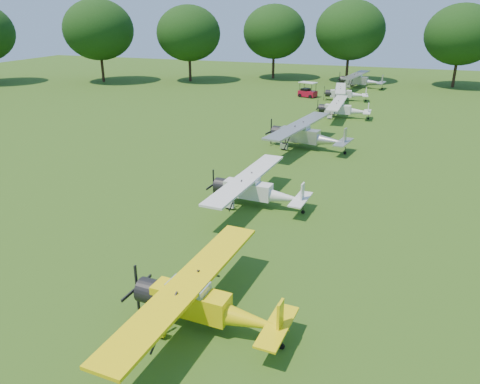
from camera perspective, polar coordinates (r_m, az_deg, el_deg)
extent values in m
plane|color=#244D13|center=(27.78, 1.61, -2.75)|extent=(160.00, 160.00, 0.00)
cylinder|color=black|center=(81.12, 24.72, 13.12)|extent=(0.44, 0.44, 4.51)
ellipsoid|color=black|center=(80.69, 25.35, 16.96)|extent=(10.52, 10.52, 8.94)
cylinder|color=black|center=(81.96, 12.94, 14.63)|extent=(0.44, 0.44, 4.74)
ellipsoid|color=black|center=(81.52, 13.29, 18.66)|extent=(11.05, 11.05, 9.39)
cylinder|color=black|center=(84.24, 4.08, 15.18)|extent=(0.44, 0.44, 4.49)
ellipsoid|color=black|center=(83.82, 4.19, 18.91)|extent=(10.47, 10.47, 8.90)
cylinder|color=black|center=(80.98, -6.12, 14.85)|extent=(0.44, 0.44, 4.44)
ellipsoid|color=black|center=(80.55, -6.28, 18.69)|extent=(10.36, 10.36, 8.80)
cylinder|color=black|center=(82.89, -16.43, 14.40)|extent=(0.44, 0.44, 4.77)
ellipsoid|color=black|center=(82.46, -16.88, 18.41)|extent=(11.14, 11.14, 9.47)
cube|color=yellow|center=(18.34, -6.00, -13.16)|extent=(3.13, 1.11, 1.01)
cone|color=yellow|center=(17.50, 1.77, -15.52)|extent=(2.74, 1.04, 0.87)
cube|color=#8CA5B2|center=(18.08, -6.34, -11.71)|extent=(1.59, 0.98, 0.53)
cylinder|color=black|center=(19.17, -10.89, -11.78)|extent=(0.93, 1.05, 1.00)
cube|color=black|center=(19.48, -12.46, -11.31)|extent=(0.06, 0.12, 2.02)
cube|color=yellow|center=(17.95, -6.37, -11.07)|extent=(2.04, 10.26, 0.13)
cube|color=yellow|center=(16.96, 4.91, -14.95)|extent=(0.13, 0.53, 1.25)
cube|color=yellow|center=(17.25, 4.55, -16.04)|extent=(0.99, 2.74, 0.09)
cylinder|color=black|center=(18.28, -10.00, -16.33)|extent=(0.59, 0.19, 0.58)
cylinder|color=black|center=(19.92, -6.20, -12.56)|extent=(0.59, 0.19, 0.58)
cylinder|color=black|center=(17.70, 5.09, -18.22)|extent=(0.24, 0.09, 0.23)
cube|color=silver|center=(28.81, 0.99, 0.28)|extent=(3.04, 1.09, 0.98)
cone|color=silver|center=(28.06, 5.75, -0.73)|extent=(2.67, 1.02, 0.84)
cube|color=#8CA5B2|center=(28.66, 0.83, 1.26)|extent=(1.55, 0.96, 0.51)
cylinder|color=black|center=(29.49, -2.19, 0.78)|extent=(0.91, 1.03, 0.97)
cube|color=black|center=(29.74, -3.25, 0.94)|extent=(0.06, 0.12, 1.96)
cube|color=silver|center=(28.58, 0.83, 1.70)|extent=(2.04, 9.97, 0.13)
cube|color=silver|center=(27.65, 7.63, -0.13)|extent=(0.13, 0.52, 1.21)
cube|color=silver|center=(27.82, 7.40, -0.90)|extent=(0.97, 2.66, 0.08)
cylinder|color=black|center=(28.36, -1.32, -1.60)|extent=(0.57, 0.19, 0.56)
cylinder|color=black|center=(30.34, 0.53, -0.02)|extent=(0.57, 0.19, 0.56)
cylinder|color=black|center=(28.08, 7.69, -2.42)|extent=(0.23, 0.09, 0.22)
cube|color=#B5B5BA|center=(41.23, 7.30, 6.89)|extent=(3.58, 1.59, 1.14)
cone|color=#B5B5BA|center=(40.32, 11.15, 6.09)|extent=(3.15, 1.46, 0.97)
cube|color=#8CA5B2|center=(41.12, 7.20, 7.71)|extent=(1.87, 1.27, 0.59)
cylinder|color=black|center=(42.00, 4.69, 7.26)|extent=(1.15, 1.27, 1.12)
cube|color=black|center=(42.29, 3.82, 7.39)|extent=(0.09, 0.14, 2.27)
cube|color=#B5B5BA|center=(41.06, 7.22, 8.08)|extent=(3.44, 11.56, 0.15)
cube|color=#B5B5BA|center=(39.88, 12.69, 6.60)|extent=(0.21, 0.60, 1.41)
cube|color=#B5B5BA|center=(40.03, 12.48, 5.95)|extent=(1.41, 3.14, 0.10)
cylinder|color=black|center=(40.55, 5.39, 5.54)|extent=(0.67, 0.28, 0.65)
cylinder|color=black|center=(42.96, 6.87, 6.38)|extent=(0.67, 0.28, 0.65)
cylinder|color=black|center=(40.22, 12.67, 4.68)|extent=(0.27, 0.13, 0.26)
cube|color=silver|center=(53.99, 11.83, 9.85)|extent=(2.86, 0.90, 0.93)
cone|color=silver|center=(53.81, 14.38, 9.45)|extent=(2.50, 0.85, 0.80)
cube|color=#8CA5B2|center=(53.91, 11.78, 10.37)|extent=(1.44, 0.85, 0.49)
cylinder|color=black|center=(54.21, 10.04, 10.02)|extent=(0.82, 0.94, 0.92)
cube|color=black|center=(54.29, 9.43, 10.08)|extent=(0.06, 0.11, 1.86)
cube|color=silver|center=(53.87, 11.80, 10.60)|extent=(1.48, 9.44, 0.12)
cube|color=silver|center=(53.67, 15.38, 9.82)|extent=(0.10, 0.49, 1.15)
cube|color=silver|center=(53.75, 15.24, 9.41)|extent=(0.81, 2.50, 0.08)
cylinder|color=black|center=(53.13, 10.86, 9.00)|extent=(0.54, 0.15, 0.53)
cylinder|color=black|center=(55.29, 11.19, 9.46)|extent=(0.54, 0.15, 0.53)
cylinder|color=black|center=(53.89, 15.36, 8.62)|extent=(0.21, 0.08, 0.21)
cube|color=silver|center=(64.48, 12.20, 11.64)|extent=(2.84, 1.18, 0.91)
cone|color=silver|center=(64.55, 14.29, 11.36)|extent=(2.50, 1.09, 0.78)
cube|color=#8CA5B2|center=(64.40, 12.15, 12.06)|extent=(1.47, 0.97, 0.47)
cylinder|color=black|center=(64.49, 10.72, 11.75)|extent=(0.89, 0.99, 0.90)
cube|color=black|center=(64.51, 10.21, 11.79)|extent=(0.07, 0.11, 1.81)
cube|color=silver|center=(64.37, 12.17, 12.25)|extent=(2.45, 9.23, 0.12)
cube|color=silver|center=(64.52, 15.11, 11.67)|extent=(0.15, 0.48, 1.12)
cube|color=silver|center=(64.58, 15.00, 11.34)|extent=(1.05, 2.49, 0.08)
cylinder|color=black|center=(63.53, 11.51, 10.96)|extent=(0.53, 0.21, 0.52)
cylinder|color=black|center=(65.65, 11.55, 11.28)|extent=(0.53, 0.21, 0.52)
cylinder|color=black|center=(64.71, 15.09, 10.70)|extent=(0.21, 0.10, 0.21)
cube|color=#B5B5BA|center=(76.01, 14.01, 13.08)|extent=(3.47, 1.49, 1.10)
cone|color=#B5B5BA|center=(75.38, 16.12, 12.69)|extent=(3.05, 1.38, 0.94)
cube|color=#8CA5B2|center=(75.96, 13.97, 13.52)|extent=(1.81, 1.21, 0.58)
cylinder|color=black|center=(76.52, 12.53, 13.25)|extent=(1.10, 1.22, 1.09)
cube|color=black|center=(76.71, 12.03, 13.31)|extent=(0.08, 0.13, 2.20)
cube|color=#B5B5BA|center=(75.92, 13.99, 13.71)|extent=(3.18, 11.23, 0.15)
cube|color=#B5B5BA|center=(75.09, 16.96, 12.98)|extent=(0.19, 0.59, 1.36)
cube|color=#B5B5BA|center=(75.18, 16.84, 12.64)|extent=(1.32, 3.04, 0.09)
cylinder|color=black|center=(75.07, 13.06, 12.45)|extent=(0.65, 0.26, 0.63)
cylinder|color=black|center=(77.58, 13.60, 12.68)|extent=(0.65, 0.26, 0.63)
cylinder|color=black|center=(75.26, 16.93, 11.96)|extent=(0.26, 0.12, 0.25)
cube|color=maroon|center=(66.33, 8.23, 11.80)|extent=(2.68, 1.98, 0.76)
cube|color=black|center=(66.42, 8.00, 12.20)|extent=(1.30, 1.44, 0.49)
cube|color=silver|center=(66.10, 8.30, 13.07)|extent=(2.61, 2.05, 0.09)
cylinder|color=black|center=(66.20, 7.30, 11.60)|extent=(0.50, 0.29, 0.48)
cylinder|color=black|center=(67.35, 7.90, 11.74)|extent=(0.50, 0.29, 0.48)
cylinder|color=black|center=(65.40, 8.55, 11.42)|extent=(0.50, 0.29, 0.48)
cylinder|color=black|center=(66.57, 9.14, 11.56)|extent=(0.50, 0.29, 0.48)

